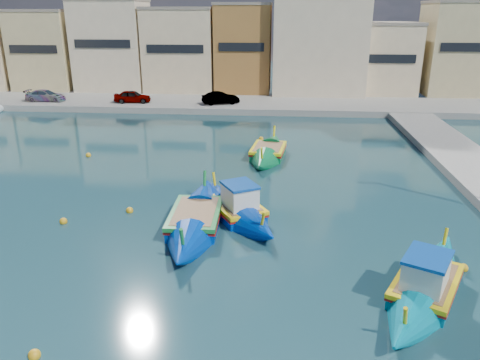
% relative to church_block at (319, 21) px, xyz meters
% --- Properties ---
extents(ground, '(160.00, 160.00, 0.00)m').
position_rel_church_block_xyz_m(ground, '(-10.00, -40.00, -8.41)').
color(ground, '#133439').
rests_on(ground, ground).
extents(north_quay, '(80.00, 8.00, 0.60)m').
position_rel_church_block_xyz_m(north_quay, '(-10.00, -8.00, -8.11)').
color(north_quay, gray).
rests_on(north_quay, ground).
extents(north_townhouses, '(83.20, 7.87, 10.19)m').
position_rel_church_block_xyz_m(north_townhouses, '(-3.32, -0.64, -3.41)').
color(north_townhouses, beige).
rests_on(north_townhouses, ground).
extents(church_block, '(10.00, 10.00, 19.10)m').
position_rel_church_block_xyz_m(church_block, '(0.00, 0.00, 0.00)').
color(church_block, beige).
rests_on(church_block, ground).
extents(parked_cars, '(22.30, 2.47, 1.25)m').
position_rel_church_block_xyz_m(parked_cars, '(-20.02, -9.50, -7.20)').
color(parked_cars, '#4C1919').
rests_on(parked_cars, north_quay).
extents(luzzu_turquoise_cabin, '(5.61, 8.40, 2.73)m').
position_rel_church_block_xyz_m(luzzu_turquoise_cabin, '(1.18, -41.48, -8.08)').
color(luzzu_turquoise_cabin, '#00829F').
rests_on(luzzu_turquoise_cabin, ground).
extents(luzzu_blue_cabin, '(5.55, 7.72, 2.77)m').
position_rel_church_block_xyz_m(luzzu_blue_cabin, '(-6.07, -35.32, -8.07)').
color(luzzu_blue_cabin, '#0035AC').
rests_on(luzzu_blue_cabin, ground).
extents(luzzu_green, '(3.00, 8.30, 2.56)m').
position_rel_church_block_xyz_m(luzzu_green, '(-4.81, -25.25, -8.13)').
color(luzzu_green, '#0B743F').
rests_on(luzzu_green, ground).
extents(luzzu_blue_south, '(2.40, 9.52, 2.73)m').
position_rel_church_block_xyz_m(luzzu_blue_south, '(-7.85, -36.59, -8.12)').
color(luzzu_blue_south, '#0036A8').
rests_on(luzzu_blue_south, ground).
extents(mooring_buoys, '(20.68, 25.21, 0.36)m').
position_rel_church_block_xyz_m(mooring_buoys, '(-9.33, -34.08, -8.33)').
color(mooring_buoys, gold).
rests_on(mooring_buoys, ground).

